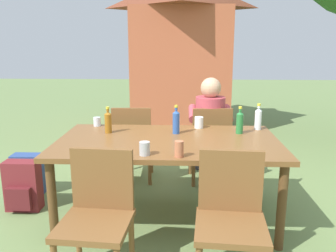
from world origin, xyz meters
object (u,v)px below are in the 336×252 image
Objects in this scene: bottle_green at (240,122)px; bottle_clear at (258,118)px; backpack_by_near_side at (23,187)px; dining_table at (168,148)px; cup_steel at (145,148)px; brick_kiosk at (181,51)px; chair_far_left at (133,140)px; bottle_amber at (108,122)px; backpack_by_far_side at (28,175)px; chair_near_left at (98,210)px; cup_white at (199,122)px; person_in_white_shirt at (209,124)px; bottle_blue at (176,121)px; chair_far_right at (210,141)px; cup_terracotta at (179,149)px; chair_near_right at (231,213)px; cup_glass at (97,122)px.

bottle_green is 1.00× the size of bottle_clear.
backpack_by_near_side is at bearing -176.31° from bottle_green.
cup_steel is (-0.16, -0.43, 0.12)m from dining_table.
brick_kiosk reaches higher than bottle_clear.
chair_far_left is 3.58× the size of bottle_amber.
brick_kiosk reaches higher than backpack_by_far_side.
dining_table is 0.62m from bottle_amber.
dining_table is at bearing 63.53° from chair_near_left.
dining_table is 0.53m from cup_white.
chair_far_left is 1.39m from bottle_clear.
chair_near_left is (-0.42, -0.84, -0.17)m from dining_table.
bottle_amber is at bearing -172.68° from bottle_clear.
cup_steel is (0.26, 0.41, 0.29)m from chair_near_left.
bottle_clear reaches higher than dining_table.
chair_far_left is 1.00× the size of chair_near_left.
person_in_white_shirt is 2.03m from backpack_by_near_side.
bottle_blue is (0.62, 0.00, 0.01)m from bottle_amber.
bottle_green is (0.22, -0.72, 0.18)m from person_in_white_shirt.
cup_white reaches higher than cup_steel.
chair_far_right is 1.00× the size of chair_far_left.
brick_kiosk reaches higher than cup_terracotta.
bottle_amber is at bearing -179.92° from bottle_blue.
cup_white is at bearing -30.15° from chair_far_left.
cup_terracotta is at bearing -78.00° from dining_table.
bottle_amber reaches higher than backpack_by_far_side.
bottle_clear is at bearing 71.63° from chair_near_right.
cup_white is (1.01, -0.04, 0.01)m from cup_glass.
chair_far_right is 1.00× the size of chair_near_left.
chair_near_right is at bearing -34.27° from backpack_by_far_side.
cup_white is (-0.14, -0.52, 0.13)m from person_in_white_shirt.
bottle_green is 0.53× the size of backpack_by_near_side.
person_in_white_shirt is at bearing 36.92° from bottle_amber.
cup_steel is at bearing -112.83° from person_in_white_shirt.
cup_white is at bearing -86.36° from brick_kiosk.
brick_kiosk is (-0.34, 2.60, 0.90)m from chair_far_right.
bottle_blue is 2.59× the size of cup_steel.
cup_steel is at bearing 144.97° from chair_near_right.
brick_kiosk reaches higher than cup_steel.
chair_far_left is 0.87m from cup_white.
bottle_green reaches higher than chair_near_right.
chair_far_right is 3.47× the size of bottle_green.
chair_near_right reaches higher than backpack_by_near_side.
chair_far_left is 7.94× the size of cup_white.
cup_white is at bearing 63.01° from cup_steel.
cup_white is (0.22, 0.22, -0.06)m from bottle_blue.
chair_far_right reaches higher than backpack_by_near_side.
cup_terracotta is at bearing -21.24° from backpack_by_near_side.
chair_far_left and chair_near_left have the same top height.
chair_far_left reaches higher than backpack_by_far_side.
backpack_by_far_side is (-1.53, 0.24, -0.64)m from bottle_blue.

